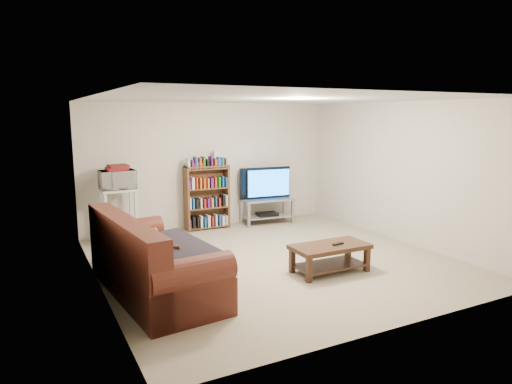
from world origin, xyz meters
TOP-DOWN VIEW (x-y plane):
  - floor at (0.00, 0.00)m, footprint 5.00×5.00m
  - ceiling at (0.00, 0.00)m, footprint 5.00×5.00m
  - wall_back at (0.00, 2.50)m, footprint 5.00×0.00m
  - wall_front at (0.00, -2.50)m, footprint 5.00×0.00m
  - wall_left at (-2.50, 0.00)m, footprint 0.00×5.00m
  - wall_right at (2.50, 0.00)m, footprint 0.00×5.00m
  - sofa at (-2.00, -0.41)m, footprint 1.22×2.38m
  - blanket at (-1.79, -0.55)m, footprint 1.08×1.29m
  - cat at (-1.82, -0.34)m, footprint 0.31×0.65m
  - coffee_table at (0.44, -0.79)m, footprint 1.09×0.56m
  - remote at (0.54, -0.84)m, footprint 0.18×0.07m
  - tv_stand at (1.06, 2.15)m, footprint 1.05×0.55m
  - television at (1.06, 2.15)m, footprint 1.10×0.24m
  - dvd_player at (1.06, 2.15)m, footprint 0.43×0.32m
  - bookshelf at (-0.18, 2.30)m, footprint 0.85×0.28m
  - shelf_clutter at (-0.08, 2.31)m, footprint 0.62×0.19m
  - microwave_stand at (-1.86, 2.10)m, footprint 0.60×0.45m
  - microwave at (-1.86, 2.10)m, footprint 0.59×0.42m
  - game_boxes at (-1.86, 2.10)m, footprint 0.35×0.31m

SIDE VIEW (x-z plane):
  - floor at x=0.00m, z-range 0.00..0.00m
  - dvd_player at x=1.06m, z-range 0.16..0.22m
  - coffee_table at x=0.44m, z-range 0.08..0.47m
  - sofa at x=-2.00m, z-range -0.15..0.83m
  - tv_stand at x=1.06m, z-range 0.09..0.60m
  - remote at x=0.54m, z-range 0.40..0.42m
  - blanket at x=-1.79m, z-range 0.47..0.66m
  - microwave_stand at x=-1.86m, z-range 0.13..1.06m
  - cat at x=-1.82m, z-range 0.53..0.72m
  - bookshelf at x=-0.18m, z-range 0.02..1.25m
  - television at x=1.06m, z-range 0.51..1.13m
  - microwave at x=-1.86m, z-range 0.93..1.25m
  - wall_back at x=0.00m, z-range -1.30..3.70m
  - wall_front at x=0.00m, z-range -1.30..3.70m
  - wall_left at x=-2.50m, z-range -1.30..3.70m
  - wall_right at x=2.50m, z-range -1.30..3.70m
  - game_boxes at x=-1.86m, z-range 1.25..1.30m
  - shelf_clutter at x=-0.08m, z-range 1.19..1.47m
  - ceiling at x=0.00m, z-range 2.40..2.40m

